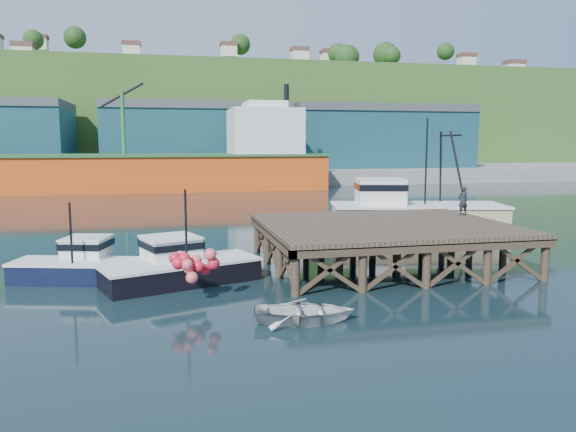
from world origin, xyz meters
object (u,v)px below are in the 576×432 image
object	(u,v)px
boat_black	(179,265)
trawler	(414,210)
boat_navy	(81,264)
dinghy	(304,312)
dockworker	(463,201)

from	to	relation	value
boat_black	trawler	distance (m)	19.06
boat_navy	trawler	bearing A→B (deg)	39.29
boat_navy	dinghy	bearing A→B (deg)	-27.95
boat_black	trawler	world-z (taller)	trawler
trawler	dockworker	xyz separation A→B (m)	(-0.38, -6.96, 1.34)
dinghy	boat_black	bearing A→B (deg)	44.23
dockworker	boat_navy	bearing A→B (deg)	0.33
boat_navy	boat_black	xyz separation A→B (m)	(4.28, -1.39, 0.05)
boat_black	dockworker	xyz separation A→B (m)	(15.62, 3.36, 2.17)
boat_navy	boat_black	world-z (taller)	boat_black
trawler	dinghy	bearing A→B (deg)	-112.96
dinghy	dockworker	size ratio (longest dim) A/B	2.13
trawler	boat_navy	bearing A→B (deg)	-143.89
boat_navy	dockworker	world-z (taller)	dockworker
boat_navy	boat_black	bearing A→B (deg)	-2.46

